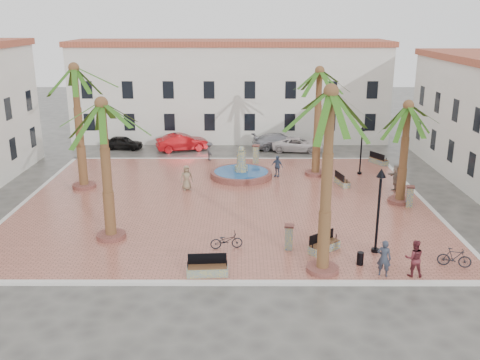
{
  "coord_description": "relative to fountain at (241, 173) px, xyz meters",
  "views": [
    {
      "loc": [
        1.06,
        -32.81,
        11.67
      ],
      "look_at": [
        1.0,
        0.0,
        1.6
      ],
      "focal_mm": 40.0,
      "sensor_mm": 36.0,
      "label": 1
    }
  ],
  "objects": [
    {
      "name": "ground",
      "position": [
        -1.08,
        -5.51,
        -0.47
      ],
      "size": [
        120.0,
        120.0,
        0.0
      ],
      "primitive_type": "plane",
      "color": "#56544F",
      "rests_on": "ground"
    },
    {
      "name": "plaza",
      "position": [
        -1.08,
        -5.51,
        -0.4
      ],
      "size": [
        26.0,
        22.0,
        0.15
      ],
      "primitive_type": "cube",
      "color": "#B66452",
      "rests_on": "ground"
    },
    {
      "name": "kerb_n",
      "position": [
        -1.08,
        5.49,
        -0.39
      ],
      "size": [
        26.3,
        0.3,
        0.16
      ],
      "primitive_type": "cube",
      "color": "silver",
      "rests_on": "ground"
    },
    {
      "name": "kerb_s",
      "position": [
        -1.08,
        -16.51,
        -0.39
      ],
      "size": [
        26.3,
        0.3,
        0.16
      ],
      "primitive_type": "cube",
      "color": "silver",
      "rests_on": "ground"
    },
    {
      "name": "kerb_e",
      "position": [
        11.92,
        -5.51,
        -0.39
      ],
      "size": [
        0.3,
        22.3,
        0.16
      ],
      "primitive_type": "cube",
      "color": "silver",
      "rests_on": "ground"
    },
    {
      "name": "kerb_w",
      "position": [
        -14.08,
        -5.51,
        -0.39
      ],
      "size": [
        0.3,
        22.3,
        0.16
      ],
      "primitive_type": "cube",
      "color": "silver",
      "rests_on": "ground"
    },
    {
      "name": "building_north",
      "position": [
        -1.08,
        14.49,
        4.29
      ],
      "size": [
        30.4,
        7.4,
        9.5
      ],
      "color": "white",
      "rests_on": "ground"
    },
    {
      "name": "fountain",
      "position": [
        0.0,
        0.0,
        0.0
      ],
      "size": [
        4.6,
        4.6,
        2.38
      ],
      "color": "brown",
      "rests_on": "plaza"
    },
    {
      "name": "palm_nw",
      "position": [
        -11.06,
        -2.53,
        7.04
      ],
      "size": [
        5.33,
        5.33,
        8.64
      ],
      "color": "brown",
      "rests_on": "plaza"
    },
    {
      "name": "palm_sw",
      "position": [
        -7.07,
        -11.47,
        6.15
      ],
      "size": [
        5.14,
        5.14,
        7.68
      ],
      "color": "brown",
      "rests_on": "plaza"
    },
    {
      "name": "palm_s",
      "position": [
        3.83,
        -15.43,
        7.25
      ],
      "size": [
        4.98,
        4.98,
        8.79
      ],
      "color": "brown",
      "rests_on": "plaza"
    },
    {
      "name": "palm_e",
      "position": [
        10.25,
        -5.69,
        5.19
      ],
      "size": [
        4.99,
        4.99,
        6.65
      ],
      "color": "brown",
      "rests_on": "plaza"
    },
    {
      "name": "palm_ne",
      "position": [
        5.63,
        0.61,
        6.59
      ],
      "size": [
        5.19,
        5.19,
        8.14
      ],
      "color": "brown",
      "rests_on": "plaza"
    },
    {
      "name": "bench_s",
      "position": [
        -1.57,
        -15.89,
        -0.04
      ],
      "size": [
        1.94,
        0.7,
        1.01
      ],
      "rotation": [
        0.0,
        0.0,
        0.06
      ],
      "color": "gray",
      "rests_on": "plaza"
    },
    {
      "name": "bench_se",
      "position": [
        4.24,
        -13.19,
        -0.05
      ],
      "size": [
        1.79,
        1.59,
        0.97
      ],
      "rotation": [
        0.0,
        0.0,
        0.67
      ],
      "color": "gray",
      "rests_on": "plaza"
    },
    {
      "name": "bench_e",
      "position": [
        7.17,
        -1.98,
        -0.06
      ],
      "size": [
        0.9,
        1.81,
        0.92
      ],
      "rotation": [
        0.0,
        0.0,
        1.79
      ],
      "color": "gray",
      "rests_on": "plaza"
    },
    {
      "name": "bench_ne",
      "position": [
        11.2,
        3.79,
        -0.06
      ],
      "size": [
        1.33,
        1.82,
        0.94
      ],
      "rotation": [
        0.0,
        0.0,
        2.08
      ],
      "color": "gray",
      "rests_on": "plaza"
    },
    {
      "name": "lamppost_s",
      "position": [
        6.85,
        -13.28,
        2.68
      ],
      "size": [
        0.48,
        0.48,
        4.43
      ],
      "color": "black",
      "rests_on": "plaza"
    },
    {
      "name": "lamppost_e",
      "position": [
        9.04,
        0.83,
        2.19
      ],
      "size": [
        0.4,
        0.4,
        3.71
      ],
      "color": "black",
      "rests_on": "plaza"
    },
    {
      "name": "bollard_se",
      "position": [
        2.45,
        -12.98,
        0.37
      ],
      "size": [
        0.55,
        0.55,
        1.34
      ],
      "rotation": [
        0.0,
        0.0,
        -0.16
      ],
      "color": "gray",
      "rests_on": "plaza"
    },
    {
      "name": "bollard_n",
      "position": [
        1.2,
        3.98,
        0.46
      ],
      "size": [
        0.66,
        0.66,
        1.52
      ],
      "rotation": [
        0.0,
        0.0,
        -0.25
      ],
      "color": "gray",
      "rests_on": "plaza"
    },
    {
      "name": "bollard_e",
      "position": [
        10.61,
        -6.5,
        0.38
      ],
      "size": [
        0.59,
        0.59,
        1.36
      ],
      "rotation": [
        0.0,
        0.0,
        -0.23
      ],
      "color": "gray",
      "rests_on": "plaza"
    },
    {
      "name": "litter_bin",
      "position": [
        5.75,
        -14.75,
        -0.0
      ],
      "size": [
        0.33,
        0.33,
        0.64
      ],
      "primitive_type": "cylinder",
      "color": "black",
      "rests_on": "plaza"
    },
    {
      "name": "cyclist_a",
      "position": [
        6.56,
        -15.91,
        0.56
      ],
      "size": [
        0.76,
        0.65,
        1.77
      ],
      "primitive_type": "imported",
      "rotation": [
        0.0,
        0.0,
        2.73
      ],
      "color": "#2E3342",
      "rests_on": "plaza"
    },
    {
      "name": "bicycle_a",
      "position": [
        -0.77,
        -12.88,
        0.12
      ],
      "size": [
        1.75,
        0.83,
        0.88
      ],
      "primitive_type": "imported",
      "rotation": [
        0.0,
        0.0,
        1.72
      ],
      "color": "black",
      "rests_on": "plaza"
    },
    {
      "name": "cyclist_b",
      "position": [
        7.95,
        -15.91,
        0.56
      ],
      "size": [
        0.91,
        0.74,
        1.77
      ],
      "primitive_type": "imported",
      "rotation": [
        0.0,
        0.0,
        3.06
      ],
      "color": "maroon",
      "rests_on": "plaza"
    },
    {
      "name": "bicycle_b",
      "position": [
        10.21,
        -14.96,
        0.15
      ],
      "size": [
        1.63,
        0.88,
        0.94
      ],
      "primitive_type": "imported",
      "rotation": [
        0.0,
        0.0,
        1.28
      ],
      "color": "black",
      "rests_on": "plaza"
    },
    {
      "name": "pedestrian_fountain_a",
      "position": [
        -3.78,
        -3.05,
        0.54
      ],
      "size": [
        0.96,
        0.76,
        1.73
      ],
      "primitive_type": "imported",
      "rotation": [
        0.0,
        0.0,
        0.27
      ],
      "color": "#897457",
      "rests_on": "plaza"
    },
    {
      "name": "pedestrian_fountain_b",
      "position": [
        2.69,
        0.16,
        0.48
      ],
      "size": [
        1.0,
        0.84,
        1.6
      ],
      "primitive_type": "imported",
      "rotation": [
        0.0,
        0.0,
        -0.58
      ],
      "color": "#35445E",
      "rests_on": "plaza"
    },
    {
      "name": "pedestrian_north",
      "position": [
        -2.63,
        4.89,
        0.45
      ],
      "size": [
        0.81,
        1.12,
        1.55
      ],
      "primitive_type": "imported",
      "rotation": [
        0.0,
        0.0,
        1.83
      ],
      "color": "#434247",
      "rests_on": "plaza"
    },
    {
      "name": "pedestrian_east",
      "position": [
        10.6,
        -3.38,
        0.62
      ],
      "size": [
        0.8,
        1.8,
        1.88
      ],
      "primitive_type": "imported",
      "rotation": [
        0.0,
        0.0,
        -1.42
      ],
      "color": "gray",
      "rests_on": "plaza"
    },
    {
      "name": "car_black",
      "position": [
        -10.84,
        9.38,
        0.14
      ],
      "size": [
        3.73,
        1.86,
        1.22
      ],
      "primitive_type": "imported",
      "rotation": [
        0.0,
        0.0,
        1.45
      ],
      "color": "black",
      "rests_on": "ground"
    },
    {
      "name": "car_red",
      "position": [
        -5.31,
        8.81,
        0.3
      ],
      "size": [
        4.96,
        2.9,
        1.54
      ],
      "primitive_type": "imported",
      "rotation": [
        0.0,
        0.0,
        1.86
      ],
      "color": "#970A0E",
      "rests_on": "ground"
    },
    {
      "name": "car_silver",
      "position": [
        3.52,
        9.45,
        0.25
      ],
      "size": [
        5.23,
        2.78,
        1.44
      ],
      "primitive_type": "imported",
      "rotation": [
        0.0,
        0.0,
        1.73
      ],
      "color": "#A0A0A8",
      "rests_on": "ground"
    },
    {
      "name": "car_white",
      "position": [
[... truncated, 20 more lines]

